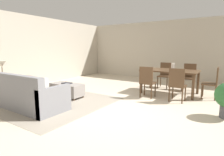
{
  "coord_description": "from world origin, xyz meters",
  "views": [
    {
      "loc": [
        2.12,
        -3.59,
        1.42
      ],
      "look_at": [
        -0.69,
        0.73,
        0.6
      ],
      "focal_mm": 29.37,
      "sensor_mm": 36.0,
      "label": 1
    }
  ],
  "objects_px": {
    "dining_chair_near_right": "(177,83)",
    "dining_chair_far_right": "(189,75)",
    "couch": "(28,96)",
    "book_on_ottoman": "(67,83)",
    "dining_chair_near_left": "(147,80)",
    "dining_table": "(170,73)",
    "vase_centerpiece": "(173,67)",
    "table_lamp": "(2,65)",
    "dining_chair_far_left": "(165,73)",
    "dining_chair_head_east": "(213,81)",
    "ottoman_table": "(67,89)",
    "side_table": "(4,84)"
  },
  "relations": [
    {
      "from": "table_lamp",
      "to": "dining_chair_far_left",
      "type": "xyz_separation_m",
      "value": [
        3.27,
        4.15,
        -0.46
      ]
    },
    {
      "from": "side_table",
      "to": "dining_chair_far_left",
      "type": "distance_m",
      "value": 5.28
    },
    {
      "from": "dining_chair_near_left",
      "to": "dining_table",
      "type": "bearing_deg",
      "value": 66.11
    },
    {
      "from": "dining_chair_near_right",
      "to": "ottoman_table",
      "type": "bearing_deg",
      "value": -156.82
    },
    {
      "from": "couch",
      "to": "dining_chair_far_right",
      "type": "xyz_separation_m",
      "value": [
        2.86,
        4.18,
        0.22
      ]
    },
    {
      "from": "vase_centerpiece",
      "to": "book_on_ottoman",
      "type": "height_order",
      "value": "vase_centerpiece"
    },
    {
      "from": "table_lamp",
      "to": "book_on_ottoman",
      "type": "xyz_separation_m",
      "value": [
        1.28,
        1.17,
        -0.56
      ]
    },
    {
      "from": "dining_chair_head_east",
      "to": "dining_table",
      "type": "bearing_deg",
      "value": 179.97
    },
    {
      "from": "dining_chair_far_left",
      "to": "dining_chair_near_right",
      "type": "bearing_deg",
      "value": -63.4
    },
    {
      "from": "couch",
      "to": "dining_chair_near_left",
      "type": "height_order",
      "value": "dining_chair_near_left"
    },
    {
      "from": "couch",
      "to": "dining_chair_near_right",
      "type": "distance_m",
      "value": 3.8
    },
    {
      "from": "vase_centerpiece",
      "to": "dining_chair_near_left",
      "type": "bearing_deg",
      "value": -119.74
    },
    {
      "from": "dining_chair_far_right",
      "to": "ottoman_table",
      "type": "bearing_deg",
      "value": -134.37
    },
    {
      "from": "dining_chair_near_left",
      "to": "dining_chair_far_right",
      "type": "bearing_deg",
      "value": 64.06
    },
    {
      "from": "dining_chair_far_right",
      "to": "dining_chair_far_left",
      "type": "bearing_deg",
      "value": 177.08
    },
    {
      "from": "dining_table",
      "to": "dining_chair_far_left",
      "type": "relative_size",
      "value": 1.83
    },
    {
      "from": "couch",
      "to": "dining_chair_near_left",
      "type": "relative_size",
      "value": 2.1
    },
    {
      "from": "couch",
      "to": "book_on_ottoman",
      "type": "bearing_deg",
      "value": 89.25
    },
    {
      "from": "dining_chair_far_right",
      "to": "dining_chair_head_east",
      "type": "xyz_separation_m",
      "value": [
        0.79,
        -0.82,
        0.0
      ]
    },
    {
      "from": "dining_chair_near_right",
      "to": "dining_chair_near_left",
      "type": "bearing_deg",
      "value": -178.8
    },
    {
      "from": "dining_chair_near_right",
      "to": "dining_chair_far_left",
      "type": "bearing_deg",
      "value": 116.6
    },
    {
      "from": "dining_chair_near_left",
      "to": "dining_chair_far_right",
      "type": "height_order",
      "value": "same"
    },
    {
      "from": "dining_chair_near_left",
      "to": "dining_chair_far_right",
      "type": "relative_size",
      "value": 1.0
    },
    {
      "from": "ottoman_table",
      "to": "dining_table",
      "type": "height_order",
      "value": "dining_table"
    },
    {
      "from": "dining_table",
      "to": "dining_chair_near_right",
      "type": "relative_size",
      "value": 1.83
    },
    {
      "from": "couch",
      "to": "vase_centerpiece",
      "type": "distance_m",
      "value": 4.21
    },
    {
      "from": "ottoman_table",
      "to": "book_on_ottoman",
      "type": "distance_m",
      "value": 0.19
    },
    {
      "from": "book_on_ottoman",
      "to": "dining_chair_near_right",
      "type": "bearing_deg",
      "value": 23.44
    },
    {
      "from": "dining_chair_far_left",
      "to": "side_table",
      "type": "bearing_deg",
      "value": -128.25
    },
    {
      "from": "dining_chair_near_left",
      "to": "vase_centerpiece",
      "type": "xyz_separation_m",
      "value": [
        0.49,
        0.86,
        0.35
      ]
    },
    {
      "from": "table_lamp",
      "to": "book_on_ottoman",
      "type": "distance_m",
      "value": 1.82
    },
    {
      "from": "dining_table",
      "to": "vase_centerpiece",
      "type": "xyz_separation_m",
      "value": [
        0.09,
        -0.04,
        0.2
      ]
    },
    {
      "from": "dining_table",
      "to": "dining_chair_far_left",
      "type": "height_order",
      "value": "dining_chair_far_left"
    },
    {
      "from": "table_lamp",
      "to": "vase_centerpiece",
      "type": "bearing_deg",
      "value": 40.62
    },
    {
      "from": "dining_chair_near_left",
      "to": "couch",
      "type": "bearing_deg",
      "value": -129.51
    },
    {
      "from": "couch",
      "to": "book_on_ottoman",
      "type": "relative_size",
      "value": 7.41
    },
    {
      "from": "side_table",
      "to": "table_lamp",
      "type": "distance_m",
      "value": 0.53
    },
    {
      "from": "dining_table",
      "to": "dining_chair_head_east",
      "type": "distance_m",
      "value": 1.24
    },
    {
      "from": "book_on_ottoman",
      "to": "dining_chair_near_left",
      "type": "bearing_deg",
      "value": 31.25
    },
    {
      "from": "couch",
      "to": "dining_chair_near_left",
      "type": "bearing_deg",
      "value": 50.49
    },
    {
      "from": "couch",
      "to": "dining_table",
      "type": "relative_size",
      "value": 1.14
    },
    {
      "from": "side_table",
      "to": "dining_chair_far_right",
      "type": "relative_size",
      "value": 0.62
    },
    {
      "from": "dining_chair_near_left",
      "to": "vase_centerpiece",
      "type": "bearing_deg",
      "value": 60.26
    },
    {
      "from": "ottoman_table",
      "to": "dining_chair_near_right",
      "type": "bearing_deg",
      "value": 23.18
    },
    {
      "from": "ottoman_table",
      "to": "dining_chair_far_right",
      "type": "height_order",
      "value": "dining_chair_far_right"
    },
    {
      "from": "couch",
      "to": "vase_centerpiece",
      "type": "relative_size",
      "value": 8.5
    },
    {
      "from": "dining_chair_near_right",
      "to": "dining_chair_far_right",
      "type": "bearing_deg",
      "value": 90.4
    },
    {
      "from": "ottoman_table",
      "to": "book_on_ottoman",
      "type": "bearing_deg",
      "value": -28.47
    },
    {
      "from": "dining_chair_near_right",
      "to": "dining_chair_head_east",
      "type": "distance_m",
      "value": 1.17
    },
    {
      "from": "dining_table",
      "to": "dining_chair_head_east",
      "type": "height_order",
      "value": "dining_chair_head_east"
    }
  ]
}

